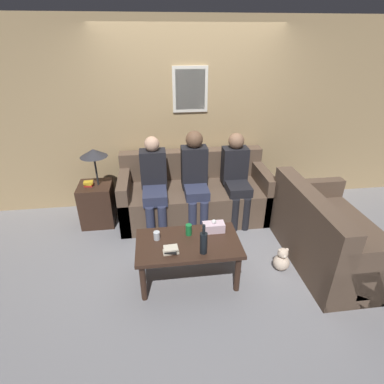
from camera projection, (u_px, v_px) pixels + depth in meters
name	position (u px, v px, depth m)	size (l,w,h in m)	color
ground_plane	(200.00, 235.00, 3.98)	(16.00, 16.00, 0.00)	gray
wall_back	(190.00, 118.00, 4.26)	(9.00, 0.08, 2.60)	tan
couch_main	(194.00, 195.00, 4.30)	(2.06, 0.90, 0.89)	brown
couch_side	(329.00, 237.00, 3.41)	(0.90, 1.49, 0.89)	brown
coffee_table	(188.00, 247.00, 3.09)	(1.07, 0.60, 0.48)	#382319
side_table_with_lamp	(97.00, 199.00, 4.09)	(0.45, 0.43, 1.08)	#382319
wine_bottle	(204.00, 242.00, 2.85)	(0.07, 0.07, 0.32)	black
drinking_glass	(157.00, 236.00, 3.08)	(0.07, 0.07, 0.09)	silver
book_stack	(171.00, 250.00, 2.89)	(0.16, 0.12, 0.06)	beige
soda_can	(189.00, 230.00, 3.15)	(0.07, 0.07, 0.12)	#197A38
tissue_box	(214.00, 227.00, 3.21)	(0.23, 0.12, 0.14)	silver
person_left	(154.00, 181.00, 3.91)	(0.34, 0.64, 1.22)	#2D334C
person_middle	(195.00, 175.00, 3.95)	(0.34, 0.58, 1.28)	#2D334C
person_right	(236.00, 175.00, 4.06)	(0.34, 0.60, 1.22)	black
teddy_bear	(282.00, 260.00, 3.34)	(0.18, 0.18, 0.28)	beige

